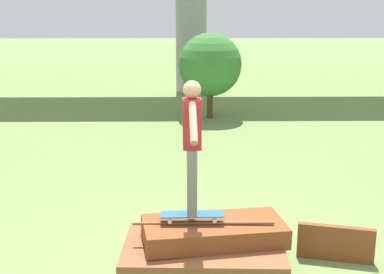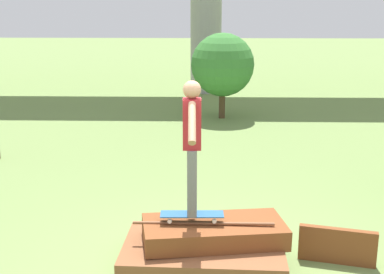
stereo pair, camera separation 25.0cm
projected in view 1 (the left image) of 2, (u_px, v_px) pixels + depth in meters
name	position (u px, v px, depth m)	size (l,w,h in m)	color
ground_plane	(203.00, 266.00, 6.82)	(80.00, 80.00, 0.00)	olive
scrap_pile	(207.00, 247.00, 6.78)	(2.12, 1.35, 0.61)	brown
scrap_plank_loose	(335.00, 243.00, 6.92)	(0.97, 0.33, 0.47)	brown
skateboard	(192.00, 215.00, 6.70)	(0.80, 0.24, 0.09)	#23517F
skater	(192.00, 138.00, 6.45)	(0.23, 1.24, 1.68)	slate
tree_behind_right	(210.00, 65.00, 14.88)	(1.76, 1.76, 2.40)	#4C3823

